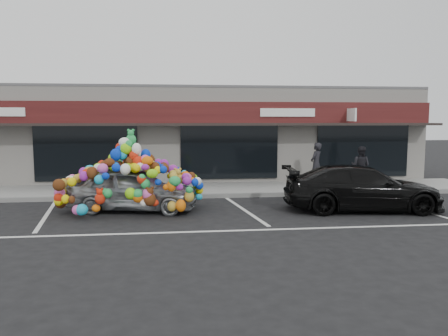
{
  "coord_description": "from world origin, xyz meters",
  "views": [
    {
      "loc": [
        0.6,
        -13.14,
        2.83
      ],
      "look_at": [
        2.29,
        1.4,
        1.21
      ],
      "focal_mm": 35.0,
      "sensor_mm": 36.0,
      "label": 1
    }
  ],
  "objects": [
    {
      "name": "parking_stripe_mid",
      "position": [
        2.8,
        0.2,
        0.0
      ],
      "size": [
        0.73,
        4.37,
        0.01
      ],
      "primitive_type": "cube",
      "rotation": [
        0.0,
        0.0,
        0.14
      ],
      "color": "silver",
      "rests_on": "ground"
    },
    {
      "name": "kerb",
      "position": [
        0.0,
        2.5,
        0.07
      ],
      "size": [
        26.0,
        0.18,
        0.16
      ],
      "primitive_type": "cube",
      "color": "slate",
      "rests_on": "ground"
    },
    {
      "name": "pedestrian_a",
      "position": [
        6.46,
        4.23,
        1.03
      ],
      "size": [
        0.75,
        0.75,
        1.75
      ],
      "primitive_type": "imported",
      "rotation": [
        0.0,
        0.0,
        3.92
      ],
      "color": "black",
      "rests_on": "sidewalk"
    },
    {
      "name": "parking_stripe_left",
      "position": [
        -3.2,
        0.2,
        0.0
      ],
      "size": [
        0.73,
        4.37,
        0.01
      ],
      "primitive_type": "cube",
      "rotation": [
        0.0,
        0.0,
        0.14
      ],
      "color": "silver",
      "rests_on": "ground"
    },
    {
      "name": "black_sedan",
      "position": [
        6.46,
        -0.21,
        0.71
      ],
      "size": [
        2.53,
        5.08,
        1.42
      ],
      "primitive_type": "imported",
      "rotation": [
        0.0,
        0.0,
        1.46
      ],
      "color": "black",
      "rests_on": "ground"
    },
    {
      "name": "pedestrian_b",
      "position": [
        8.23,
        3.92,
        0.96
      ],
      "size": [
        0.99,
        0.97,
        1.61
      ],
      "primitive_type": "imported",
      "rotation": [
        0.0,
        0.0,
        2.43
      ],
      "color": "black",
      "rests_on": "sidewalk"
    },
    {
      "name": "parking_stripe_right",
      "position": [
        8.2,
        0.2,
        0.0
      ],
      "size": [
        0.73,
        4.37,
        0.01
      ],
      "primitive_type": "cube",
      "rotation": [
        0.0,
        0.0,
        0.14
      ],
      "color": "silver",
      "rests_on": "ground"
    },
    {
      "name": "shop_building",
      "position": [
        0.0,
        8.44,
        2.16
      ],
      "size": [
        24.0,
        7.2,
        4.31
      ],
      "color": "white",
      "rests_on": "ground"
    },
    {
      "name": "toy_car",
      "position": [
        -0.66,
        0.55,
        0.85
      ],
      "size": [
        2.92,
        4.55,
        2.49
      ],
      "rotation": [
        0.0,
        0.0,
        1.38
      ],
      "color": "silver",
      "rests_on": "ground"
    },
    {
      "name": "sidewalk",
      "position": [
        0.0,
        4.0,
        0.07
      ],
      "size": [
        26.0,
        3.0,
        0.15
      ],
      "primitive_type": "cube",
      "color": "gray",
      "rests_on": "ground"
    },
    {
      "name": "lane_line",
      "position": [
        2.0,
        -2.3,
        0.0
      ],
      "size": [
        14.0,
        0.12,
        0.01
      ],
      "primitive_type": "cube",
      "color": "silver",
      "rests_on": "ground"
    },
    {
      "name": "ground",
      "position": [
        0.0,
        0.0,
        0.0
      ],
      "size": [
        90.0,
        90.0,
        0.0
      ],
      "primitive_type": "plane",
      "color": "black",
      "rests_on": "ground"
    }
  ]
}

